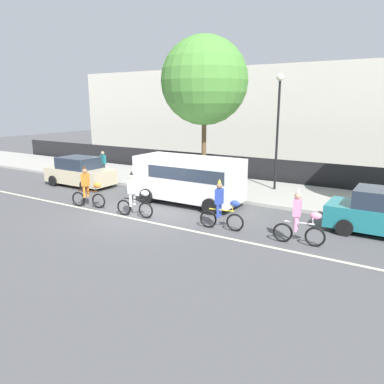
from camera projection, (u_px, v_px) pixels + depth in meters
The scene contains 14 objects.
ground_plane at pixel (138, 215), 15.75m from camera, with size 80.00×80.00×0.00m, color #4C4C4F.
road_centre_line at pixel (130, 218), 15.34m from camera, with size 36.00×0.14×0.01m, color beige.
sidewalk_curb at pixel (212, 185), 21.10m from camera, with size 60.00×5.00×0.15m, color #9E9B93.
fence_line at pixel (235, 167), 23.35m from camera, with size 40.00×0.08×1.40m, color black.
building_backdrop at pixel (243, 115), 31.52m from camera, with size 28.00×8.00×7.19m, color beige.
parade_cyclist_orange at pixel (88, 189), 16.75m from camera, with size 1.69×0.58×1.92m.
parade_cyclist_zebra at pixel (135, 197), 15.33m from camera, with size 1.71×0.52×1.92m.
parade_cyclist_cobalt at pixel (222, 208), 13.77m from camera, with size 1.71×0.52×1.92m.
parade_cyclist_pink at pixel (300, 220), 12.30m from camera, with size 1.71×0.51×1.92m.
parked_van_white at pixel (190, 177), 17.21m from camera, with size 5.00×2.22×2.18m.
parked_car_beige at pixel (80, 172), 21.14m from camera, with size 4.10×1.92×1.64m.
street_lamp_post at pixel (278, 115), 18.93m from camera, with size 0.36×0.36×5.86m.
street_tree_far_corner at pixel (204, 81), 18.66m from camera, with size 4.39×4.39×7.72m.
pedestrian_onlooker at pixel (103, 164), 22.59m from camera, with size 0.32×0.20×1.62m.
Camera 1 is at (9.92, -11.61, 4.59)m, focal length 35.00 mm.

